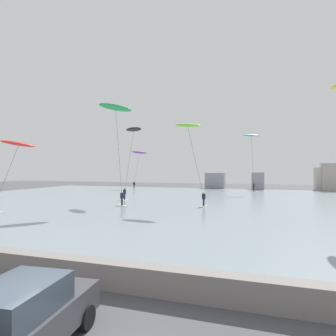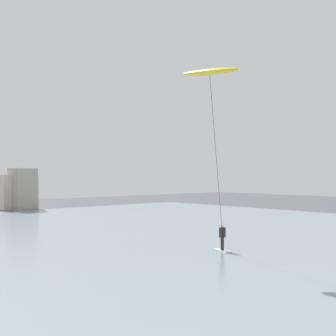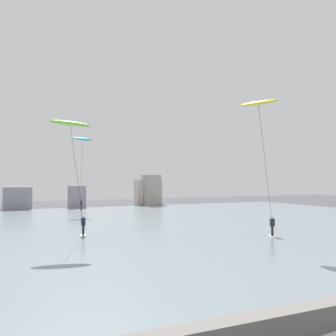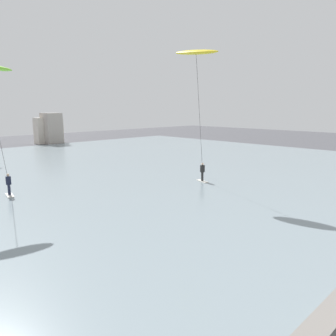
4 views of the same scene
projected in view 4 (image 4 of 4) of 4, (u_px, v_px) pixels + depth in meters
name	position (u px, v px, depth m)	size (l,w,h in m)	color
water_bay	(8.00, 184.00, 28.68)	(84.00, 52.00, 0.10)	gray
far_shore_buildings	(5.00, 134.00, 54.48)	(26.92, 4.35, 5.44)	gray
kitesurfer_yellow	(197.00, 61.00, 25.80)	(3.16, 3.97, 10.92)	silver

